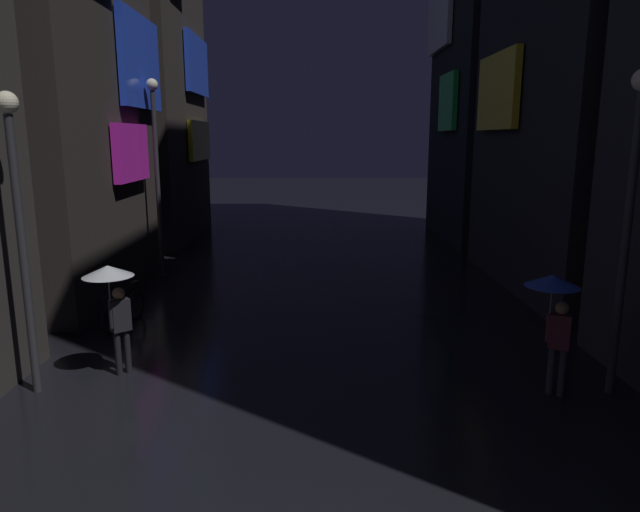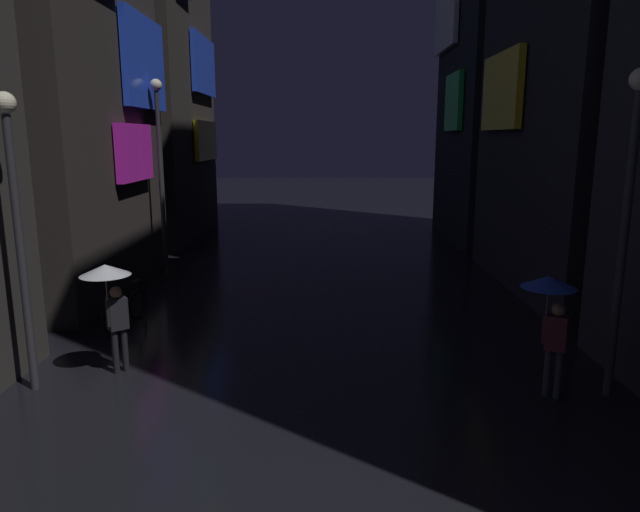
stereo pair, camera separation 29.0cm
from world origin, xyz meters
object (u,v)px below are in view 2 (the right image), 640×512
streetlamp_left_far (160,157)px  streetlamp_left_near (16,208)px  pedestrian_midstreet_left_clear (109,288)px  streetlamp_right_near (628,199)px  pedestrian_near_crossing_blue (551,303)px  bicycle_parked_at_storefront (125,309)px

streetlamp_left_far → streetlamp_left_near: bearing=-90.0°
pedestrian_midstreet_left_clear → streetlamp_right_near: bearing=-5.2°
pedestrian_near_crossing_blue → pedestrian_midstreet_left_clear: (-7.69, 0.86, 0.00)m
pedestrian_near_crossing_blue → streetlamp_right_near: size_ratio=0.39×
bicycle_parked_at_storefront → streetlamp_right_near: 10.70m
streetlamp_right_near → bicycle_parked_at_storefront: bearing=159.1°
pedestrian_near_crossing_blue → streetlamp_left_near: size_ratio=0.42×
streetlamp_left_far → streetlamp_left_near: size_ratio=1.20×
pedestrian_near_crossing_blue → streetlamp_left_near: bearing=178.7°
bicycle_parked_at_storefront → streetlamp_left_near: bearing=-96.6°
bicycle_parked_at_storefront → streetlamp_left_far: streetlamp_left_far is taller
pedestrian_midstreet_left_clear → streetlamp_left_far: bearing=98.7°
pedestrian_midstreet_left_clear → pedestrian_near_crossing_blue: bearing=-6.4°
streetlamp_left_near → pedestrian_midstreet_left_clear: bearing=28.6°
streetlamp_left_far → streetlamp_left_near: 8.50m
pedestrian_near_crossing_blue → streetlamp_left_near: 9.02m
streetlamp_right_near → pedestrian_near_crossing_blue: bearing=-177.2°
pedestrian_midstreet_left_clear → streetlamp_left_far: size_ratio=0.35×
pedestrian_near_crossing_blue → streetlamp_left_near: streetlamp_left_near is taller
bicycle_parked_at_storefront → streetlamp_left_near: (-0.40, -3.50, 2.82)m
streetlamp_right_near → pedestrian_midstreet_left_clear: bearing=174.8°
bicycle_parked_at_storefront → streetlamp_left_far: size_ratio=0.29×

